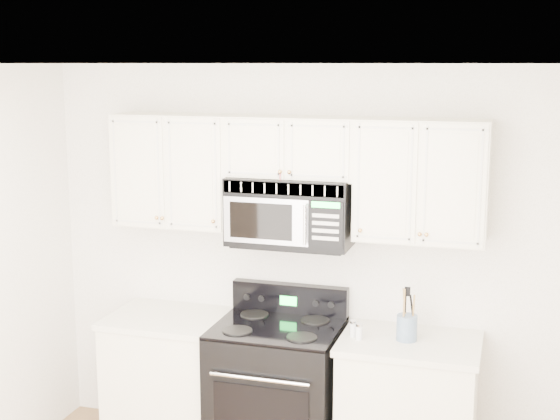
% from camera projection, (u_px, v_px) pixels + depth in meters
% --- Properties ---
extents(room, '(3.51, 3.51, 2.61)m').
position_uv_depth(room, '(199.00, 348.00, 3.62)').
color(room, brown).
rests_on(room, ground).
extents(base_cabinet_left, '(0.86, 0.65, 0.92)m').
position_uv_depth(base_cabinet_left, '(175.00, 384.00, 5.36)').
color(base_cabinet_left, silver).
rests_on(base_cabinet_left, ground).
extents(base_cabinet_right, '(0.86, 0.65, 0.92)m').
position_uv_depth(base_cabinet_right, '(408.00, 414.00, 4.90)').
color(base_cabinet_right, silver).
rests_on(base_cabinet_right, ground).
extents(range, '(0.80, 0.73, 1.13)m').
position_uv_depth(range, '(277.00, 391.00, 5.11)').
color(range, black).
rests_on(range, ground).
extents(upper_cabinets, '(2.44, 0.37, 0.75)m').
position_uv_depth(upper_cabinets, '(293.00, 169.00, 4.99)').
color(upper_cabinets, silver).
rests_on(upper_cabinets, ground).
extents(microwave, '(0.79, 0.45, 0.44)m').
position_uv_depth(microwave, '(291.00, 211.00, 5.00)').
color(microwave, black).
rests_on(microwave, ground).
extents(utensil_crock, '(0.13, 0.13, 0.34)m').
position_uv_depth(utensil_crock, '(407.00, 327.00, 4.79)').
color(utensil_crock, slate).
rests_on(utensil_crock, base_cabinet_right).
extents(shaker_salt, '(0.04, 0.04, 0.10)m').
position_uv_depth(shaker_salt, '(353.00, 328.00, 4.86)').
color(shaker_salt, silver).
rests_on(shaker_salt, base_cabinet_right).
extents(shaker_pepper, '(0.04, 0.04, 0.10)m').
position_uv_depth(shaker_pepper, '(359.00, 332.00, 4.81)').
color(shaker_pepper, silver).
rests_on(shaker_pepper, base_cabinet_right).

